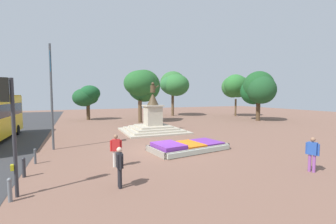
{
  "coord_description": "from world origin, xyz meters",
  "views": [
    {
      "loc": [
        -5.09,
        -13.36,
        3.5
      ],
      "look_at": [
        1.72,
        3.0,
        2.18
      ],
      "focal_mm": 24.0,
      "sensor_mm": 36.0,
      "label": 1
    }
  ],
  "objects": [
    {
      "name": "park_tree_street_side",
      "position": [
        3.15,
        15.16,
        4.79
      ],
      "size": [
        5.06,
        4.84,
        6.88
      ],
      "color": "brown",
      "rests_on": "ground_plane"
    },
    {
      "name": "park_tree_far_left",
      "position": [
        -3.46,
        20.42,
        3.36
      ],
      "size": [
        3.75,
        3.39,
        4.9
      ],
      "color": "#4C3823",
      "rests_on": "ground_plane"
    },
    {
      "name": "kerb_bollard_south",
      "position": [
        -7.14,
        -4.77,
        0.42
      ],
      "size": [
        0.14,
        0.14,
        0.81
      ],
      "color": "slate",
      "rests_on": "ground_plane"
    },
    {
      "name": "statue_monument",
      "position": [
        1.82,
        7.02,
        0.82
      ],
      "size": [
        5.73,
        5.73,
        4.74
      ],
      "color": "#B3A994",
      "rests_on": "ground_plane"
    },
    {
      "name": "traffic_light_near_crossing",
      "position": [
        -7.11,
        -4.45,
        2.79
      ],
      "size": [
        0.42,
        0.31,
        4.08
      ],
      "color": "#2D2D33",
      "rests_on": "ground_plane"
    },
    {
      "name": "flower_planter",
      "position": [
        1.45,
        -0.84,
        0.23
      ],
      "size": [
        5.2,
        3.2,
        0.58
      ],
      "color": "#38281C",
      "rests_on": "ground_plane"
    },
    {
      "name": "pedestrian_with_handbag",
      "position": [
        -3.6,
        -5.01,
        0.89
      ],
      "size": [
        0.22,
        0.57,
        1.56
      ],
      "color": "black",
      "rests_on": "ground_plane"
    },
    {
      "name": "park_tree_mid_canopy",
      "position": [
        19.8,
        17.05,
        4.99
      ],
      "size": [
        5.17,
        4.97,
        6.89
      ],
      "color": "brown",
      "rests_on": "ground_plane"
    },
    {
      "name": "kerb_bollard_mid_b",
      "position": [
        -7.03,
        -0.37,
        0.42
      ],
      "size": [
        0.12,
        0.12,
        0.8
      ],
      "color": "#4C5156",
      "rests_on": "ground_plane"
    },
    {
      "name": "park_tree_behind_statue",
      "position": [
        10.59,
        21.79,
        5.38
      ],
      "size": [
        4.98,
        6.39,
        7.66
      ],
      "color": "brown",
      "rests_on": "ground_plane"
    },
    {
      "name": "banner_pole",
      "position": [
        -6.44,
        2.64,
        3.56
      ],
      "size": [
        0.14,
        0.67,
        6.73
      ],
      "color": "#4C5156",
      "rests_on": "ground_plane"
    },
    {
      "name": "pedestrian_near_planter",
      "position": [
        -3.3,
        -2.46,
        0.92
      ],
      "size": [
        0.55,
        0.31,
        1.6
      ],
      "color": "beige",
      "rests_on": "ground_plane"
    },
    {
      "name": "park_tree_far_right",
      "position": [
        18.27,
        10.47,
        4.37
      ],
      "size": [
        4.33,
        5.32,
        6.81
      ],
      "color": "#4C3823",
      "rests_on": "ground_plane"
    },
    {
      "name": "kerb_bollard_mid_a",
      "position": [
        -7.18,
        -2.35,
        0.45
      ],
      "size": [
        0.15,
        0.15,
        0.86
      ],
      "color": "#2D2D33",
      "rests_on": "ground_plane"
    },
    {
      "name": "pedestrian_crossing_plaza",
      "position": [
        4.83,
        -6.62,
        0.92
      ],
      "size": [
        0.32,
        0.55,
        1.61
      ],
      "color": "#8C4C99",
      "rests_on": "ground_plane"
    },
    {
      "name": "ground_plane",
      "position": [
        0.0,
        0.0,
        0.0
      ],
      "size": [
        91.73,
        91.73,
        0.0
      ],
      "primitive_type": "plane",
      "color": "brown"
    }
  ]
}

